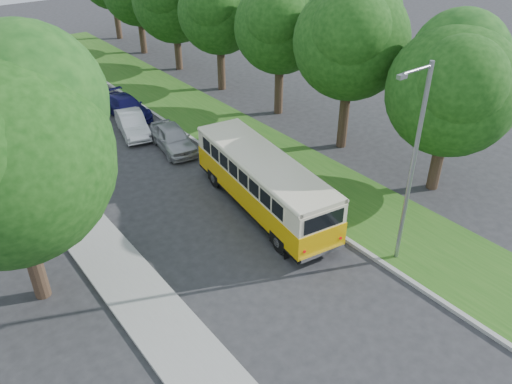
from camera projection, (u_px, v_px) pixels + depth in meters
ground at (273, 269)px, 19.36m from camera, size 120.00×120.00×0.00m
curb at (265, 186)px, 24.57m from camera, size 0.20×70.00×0.15m
grass_verge at (300, 172)px, 25.80m from camera, size 4.50×70.00×0.13m
sidewalk at (103, 251)px, 20.21m from camera, size 2.20×70.00×0.12m
treeline at (126, 18)px, 30.05m from camera, size 24.27×41.91×9.46m
lamppost_near at (412, 163)px, 17.58m from camera, size 1.71×0.16×8.00m
lamppost_far at (6, 82)px, 25.57m from camera, size 1.71×0.16×7.50m
warning_sign at (46, 151)px, 24.21m from camera, size 0.56×0.10×2.50m
vintage_bus at (263, 184)px, 22.25m from camera, size 3.56×9.34×2.70m
car_silver at (173, 138)px, 27.85m from camera, size 2.27×4.33×1.41m
car_white at (132, 124)px, 29.60m from camera, size 2.27×4.22×1.32m
car_blue at (126, 107)px, 31.93m from camera, size 1.96×4.55×1.30m
car_grey at (76, 70)px, 38.33m from camera, size 2.23×4.63×1.27m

